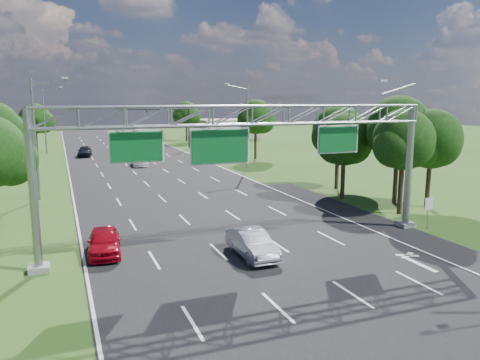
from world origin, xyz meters
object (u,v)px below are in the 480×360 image
red_coupe (104,241)px  box_truck (140,135)px  traffic_signal (168,118)px  regulatory_sign (429,207)px  silver_sedan (252,243)px  sign_gantry (251,126)px

red_coupe → box_truck: (12.57, 64.89, 0.77)m
traffic_signal → box_truck: 14.11m
regulatory_sign → silver_sedan: regulatory_sign is taller
box_truck → sign_gantry: bearing=-95.5°
sign_gantry → box_truck: 66.74m
regulatory_sign → traffic_signal: traffic_signal is taller
red_coupe → silver_sedan: silver_sedan is taller
box_truck → regulatory_sign: bearing=-85.2°
regulatory_sign → box_truck: 67.81m
traffic_signal → box_truck: (-2.63, 13.36, -3.68)m
sign_gantry → regulatory_sign: sign_gantry is taller
traffic_signal → box_truck: size_ratio=1.48×
sign_gantry → regulatory_sign: 13.25m
sign_gantry → traffic_signal: sign_gantry is taller
sign_gantry → traffic_signal: bearing=82.3°
regulatory_sign → red_coupe: size_ratio=0.50×
sign_gantry → traffic_signal: (7.15, 53.00, -1.72)m
red_coupe → traffic_signal: bearing=79.1°
red_coupe → silver_sedan: bearing=-18.3°
red_coupe → box_truck: box_truck is taller
sign_gantry → silver_sedan: size_ratio=5.32×
regulatory_sign → box_truck: bearing=96.4°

